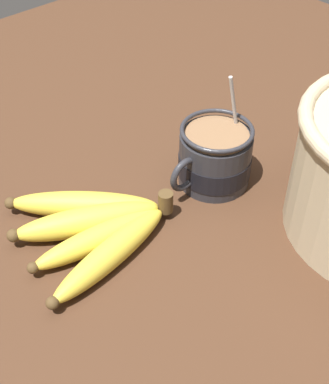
# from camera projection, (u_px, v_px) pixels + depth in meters

# --- Properties ---
(table) EXTENTS (1.40, 1.40, 0.04)m
(table) POSITION_uv_depth(u_px,v_px,m) (193.00, 203.00, 0.77)
(table) COLOR #422819
(table) RESTS_ON ground
(coffee_mug) EXTENTS (0.14, 0.10, 0.16)m
(coffee_mug) POSITION_uv_depth(u_px,v_px,m) (214.00, 158.00, 0.75)
(coffee_mug) COLOR #28282D
(coffee_mug) RESTS_ON table
(banana_bunch) EXTENTS (0.22, 0.20, 0.04)m
(banana_bunch) POSITION_uv_depth(u_px,v_px,m) (94.00, 227.00, 0.68)
(banana_bunch) COLOR #4C381E
(banana_bunch) RESTS_ON table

